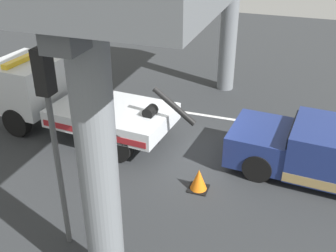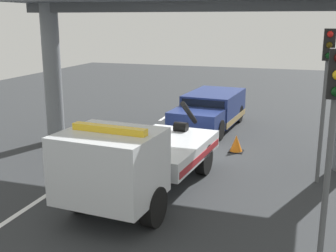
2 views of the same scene
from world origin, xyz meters
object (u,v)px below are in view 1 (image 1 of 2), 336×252
towed_van_green (333,154)px  traffic_light_near (49,111)px  traffic_cone_orange (199,180)px  tow_truck_white (63,97)px

towed_van_green → traffic_light_near: traffic_light_near is taller
traffic_light_near → traffic_cone_orange: traffic_light_near is taller
traffic_light_near → traffic_cone_orange: bearing=-128.8°
tow_truck_white → traffic_cone_orange: (-5.34, 1.85, -0.90)m
tow_truck_white → traffic_light_near: bearing=122.3°
traffic_light_near → traffic_cone_orange: size_ratio=7.24×
towed_van_green → traffic_light_near: size_ratio=1.15×
towed_van_green → tow_truck_white: bearing=-0.4°
tow_truck_white → traffic_light_near: size_ratio=1.58×
tow_truck_white → traffic_light_near: (-3.00, 4.75, 2.17)m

